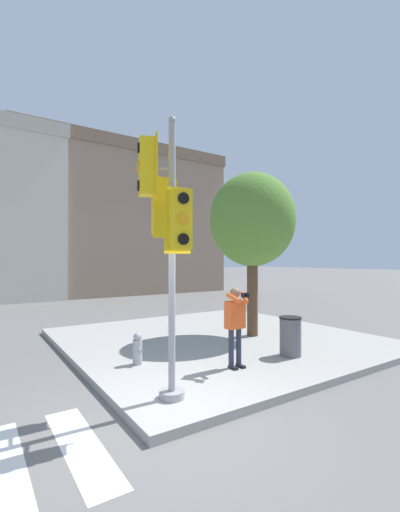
{
  "coord_description": "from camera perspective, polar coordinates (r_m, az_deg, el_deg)",
  "views": [
    {
      "loc": [
        -2.36,
        -4.43,
        2.36
      ],
      "look_at": [
        1.34,
        1.12,
        2.44
      ],
      "focal_mm": 24.0,
      "sensor_mm": 36.0,
      "label": 1
    }
  ],
  "objects": [
    {
      "name": "traffic_signal_pole",
      "position": [
        5.53,
        -5.81,
        5.84
      ],
      "size": [
        0.78,
        1.12,
        4.54
      ],
      "color": "#939399",
      "rests_on": "sidewalk_corner"
    },
    {
      "name": "trash_bin",
      "position": [
        8.36,
        14.83,
        -12.79
      ],
      "size": [
        0.51,
        0.51,
        0.9
      ],
      "color": "#5B5B60",
      "rests_on": "sidewalk_corner"
    },
    {
      "name": "ground_plane",
      "position": [
        5.54,
        -5.65,
        -25.85
      ],
      "size": [
        160.0,
        160.0,
        0.0
      ],
      "primitive_type": "plane",
      "color": "slate"
    },
    {
      "name": "building_right",
      "position": [
        27.75,
        -15.08,
        5.22
      ],
      "size": [
        14.76,
        10.86,
        10.32
      ],
      "color": "gray",
      "rests_on": "ground_plane"
    },
    {
      "name": "sidewalk_corner",
      "position": [
        10.12,
        2.8,
        -13.69
      ],
      "size": [
        8.0,
        8.0,
        0.15
      ],
      "color": "#9E9B96",
      "rests_on": "ground_plane"
    },
    {
      "name": "fire_hydrant",
      "position": [
        7.61,
        -10.36,
        -14.96
      ],
      "size": [
        0.2,
        0.26,
        0.67
      ],
      "color": "#99999E",
      "rests_on": "sidewalk_corner"
    },
    {
      "name": "person_photographer",
      "position": [
        7.19,
        5.92,
        -10.49
      ],
      "size": [
        0.5,
        0.53,
        1.64
      ],
      "color": "black",
      "rests_on": "sidewalk_corner"
    },
    {
      "name": "street_tree",
      "position": [
        10.18,
        8.71,
        5.87
      ],
      "size": [
        2.5,
        2.5,
        4.77
      ],
      "color": "brown",
      "rests_on": "sidewalk_corner"
    }
  ]
}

